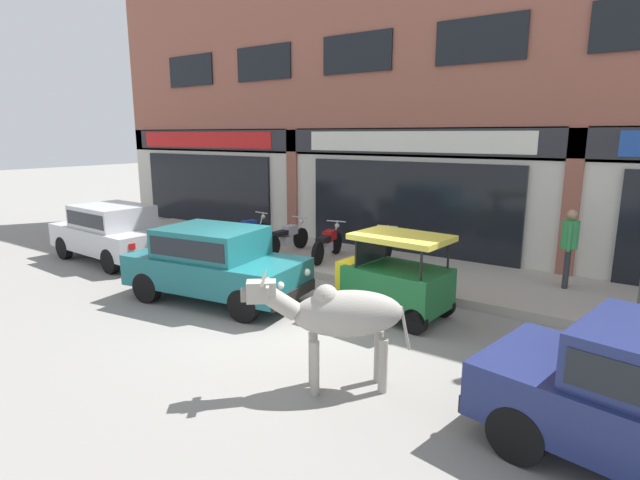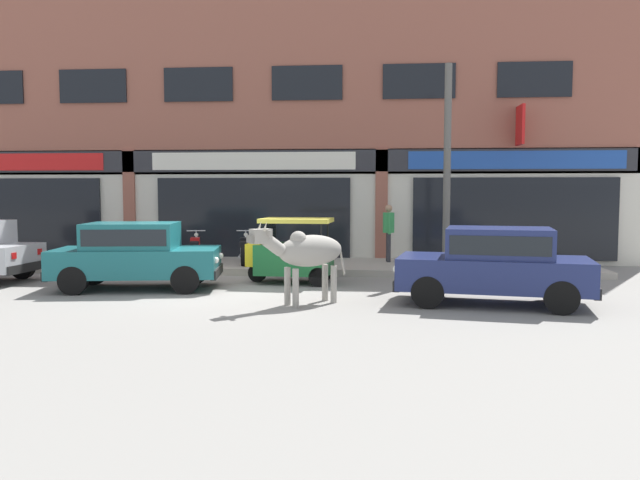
% 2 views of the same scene
% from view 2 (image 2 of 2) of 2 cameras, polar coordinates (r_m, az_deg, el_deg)
% --- Properties ---
extents(ground_plane, '(90.00, 90.00, 0.00)m').
position_cam_2_polar(ground_plane, '(13.96, -10.14, -4.44)').
color(ground_plane, gray).
extents(sidewalk, '(19.00, 3.00, 0.18)m').
position_cam_2_polar(sidewalk, '(17.51, -7.00, -2.32)').
color(sidewalk, '#A8A093').
rests_on(sidewalk, ground).
extents(shop_building, '(23.00, 1.40, 8.88)m').
position_cam_2_polar(shop_building, '(19.22, -6.01, 10.62)').
color(shop_building, '#8E5142').
rests_on(shop_building, ground).
extents(cow, '(1.78, 1.56, 1.61)m').
position_cam_2_polar(cow, '(11.74, -1.26, -1.08)').
color(cow, '#9E998E').
rests_on(cow, ground).
extents(car_0, '(3.76, 2.09, 1.46)m').
position_cam_2_polar(car_0, '(14.21, -16.54, -1.08)').
color(car_0, black).
rests_on(car_0, ground).
extents(car_2, '(3.79, 2.18, 1.46)m').
position_cam_2_polar(car_2, '(12.20, 15.72, -1.94)').
color(car_2, black).
rests_on(car_2, ground).
extents(auto_rickshaw, '(2.03, 1.28, 1.52)m').
position_cam_2_polar(auto_rickshaw, '(14.61, -2.63, -1.37)').
color(auto_rickshaw, black).
rests_on(auto_rickshaw, ground).
extents(motorcycle_0, '(0.56, 1.81, 0.88)m').
position_cam_2_polar(motorcycle_0, '(18.32, -19.68, -0.75)').
color(motorcycle_0, black).
rests_on(motorcycle_0, sidewalk).
extents(motorcycle_1, '(0.52, 1.81, 0.88)m').
position_cam_2_polar(motorcycle_1, '(17.76, -15.33, -0.81)').
color(motorcycle_1, black).
rests_on(motorcycle_1, sidewalk).
extents(motorcycle_2, '(0.64, 1.79, 0.88)m').
position_cam_2_polar(motorcycle_2, '(17.40, -11.37, -0.84)').
color(motorcycle_2, black).
rests_on(motorcycle_2, sidewalk).
extents(motorcycle_3, '(0.53, 1.81, 0.88)m').
position_cam_2_polar(motorcycle_3, '(17.20, -6.92, -0.85)').
color(motorcycle_3, black).
rests_on(motorcycle_3, sidewalk).
extents(pedestrian, '(0.32, 0.50, 1.60)m').
position_cam_2_polar(pedestrian, '(17.50, 6.29, 1.21)').
color(pedestrian, '#2D2D33').
rests_on(pedestrian, sidewalk).
extents(utility_pole, '(0.18, 0.18, 5.11)m').
position_cam_2_polar(utility_pole, '(15.93, 11.54, 6.49)').
color(utility_pole, '#595651').
rests_on(utility_pole, sidewalk).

